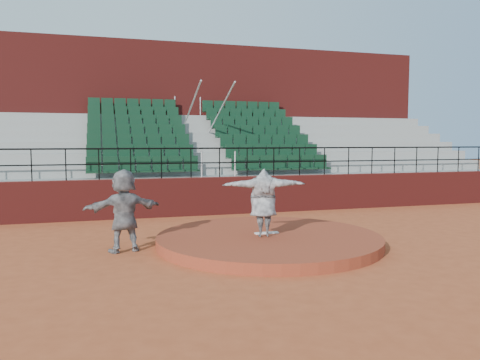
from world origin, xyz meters
name	(u,v)px	position (x,y,z in m)	size (l,w,h in m)	color
ground	(269,245)	(0.00, 0.00, 0.00)	(90.00, 90.00, 0.00)	#A64925
pitchers_mound	(269,240)	(0.00, 0.00, 0.12)	(5.50, 5.50, 0.25)	maroon
pitching_rubber	(267,233)	(0.00, 0.15, 0.27)	(0.60, 0.15, 0.03)	white
boundary_wall	(220,196)	(0.00, 5.00, 0.65)	(24.00, 0.30, 1.30)	maroon
wall_railing	(220,156)	(0.00, 5.00, 2.03)	(24.04, 0.05, 1.03)	black
seating_deck	(199,167)	(0.00, 8.64, 1.45)	(24.00, 5.97, 4.63)	gray
press_box_facade	(183,121)	(0.00, 12.60, 3.55)	(24.00, 3.00, 7.10)	maroon
pitcher	(263,203)	(-0.20, -0.15, 1.07)	(2.02, 0.55, 1.64)	black
fielder	(124,210)	(-3.44, 0.28, 0.96)	(1.78, 0.57, 1.92)	black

